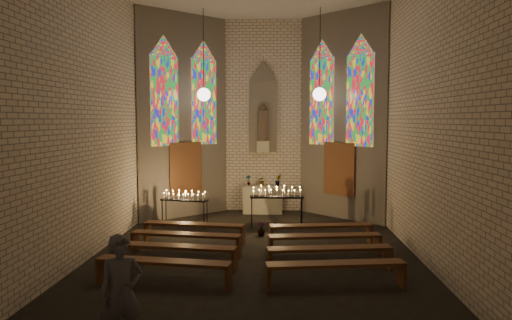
% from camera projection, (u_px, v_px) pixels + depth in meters
% --- Properties ---
extents(floor, '(12.00, 12.00, 0.00)m').
position_uv_depth(floor, '(255.00, 253.00, 12.61)').
color(floor, black).
rests_on(floor, ground).
extents(room, '(8.22, 12.43, 7.00)m').
position_uv_depth(room, '(260.00, 109.00, 15.67)').
color(room, beige).
rests_on(room, ground).
extents(altar, '(1.40, 0.60, 1.00)m').
position_uv_depth(altar, '(263.00, 199.00, 18.00)').
color(altar, beige).
rests_on(altar, ground).
extents(flower_vase_left, '(0.22, 0.17, 0.37)m').
position_uv_depth(flower_vase_left, '(248.00, 180.00, 18.05)').
color(flower_vase_left, '#4C723F').
rests_on(flower_vase_left, altar).
extents(flower_vase_center, '(0.37, 0.33, 0.36)m').
position_uv_depth(flower_vase_center, '(262.00, 181.00, 17.90)').
color(flower_vase_center, '#4C723F').
rests_on(flower_vase_center, altar).
extents(flower_vase_right, '(0.27, 0.24, 0.40)m').
position_uv_depth(flower_vase_right, '(278.00, 180.00, 17.89)').
color(flower_vase_right, '#4C723F').
rests_on(flower_vase_right, altar).
extents(aisle_flower_pot, '(0.28, 0.28, 0.41)m').
position_uv_depth(aisle_flower_pot, '(261.00, 229.00, 14.49)').
color(aisle_flower_pot, '#4C723F').
rests_on(aisle_flower_pot, ground).
extents(votive_stand_left, '(1.53, 0.66, 1.10)m').
position_uv_depth(votive_stand_left, '(184.00, 197.00, 15.63)').
color(votive_stand_left, black).
rests_on(votive_stand_left, ground).
extents(votive_stand_right, '(1.68, 0.46, 1.22)m').
position_uv_depth(votive_stand_right, '(277.00, 194.00, 15.60)').
color(votive_stand_right, black).
rests_on(votive_stand_right, ground).
extents(pew_left_0, '(2.82, 0.78, 0.54)m').
position_uv_depth(pew_left_0, '(194.00, 227.00, 13.69)').
color(pew_left_0, '#552F18').
rests_on(pew_left_0, ground).
extents(pew_right_0, '(2.82, 0.78, 0.54)m').
position_uv_depth(pew_right_0, '(321.00, 228.00, 13.52)').
color(pew_right_0, '#552F18').
rests_on(pew_right_0, ground).
extents(pew_left_1, '(2.82, 0.78, 0.54)m').
position_uv_depth(pew_left_1, '(186.00, 237.00, 12.50)').
color(pew_left_1, '#552F18').
rests_on(pew_left_1, ground).
extents(pew_right_1, '(2.82, 0.78, 0.54)m').
position_uv_depth(pew_right_1, '(325.00, 239.00, 12.33)').
color(pew_right_1, '#552F18').
rests_on(pew_right_1, ground).
extents(pew_left_2, '(2.82, 0.78, 0.54)m').
position_uv_depth(pew_left_2, '(176.00, 250.00, 11.30)').
color(pew_left_2, '#552F18').
rests_on(pew_left_2, ground).
extents(pew_right_2, '(2.82, 0.78, 0.54)m').
position_uv_depth(pew_right_2, '(330.00, 251.00, 11.13)').
color(pew_right_2, '#552F18').
rests_on(pew_right_2, ground).
extents(pew_left_3, '(2.82, 0.78, 0.54)m').
position_uv_depth(pew_left_3, '(163.00, 265.00, 10.11)').
color(pew_left_3, '#552F18').
rests_on(pew_left_3, ground).
extents(pew_right_3, '(2.82, 0.78, 0.54)m').
position_uv_depth(pew_right_3, '(336.00, 267.00, 9.94)').
color(pew_right_3, '#552F18').
rests_on(pew_right_3, ground).
extents(visitor, '(0.75, 0.64, 1.74)m').
position_uv_depth(visitor, '(121.00, 294.00, 7.18)').
color(visitor, '#53535E').
rests_on(visitor, ground).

